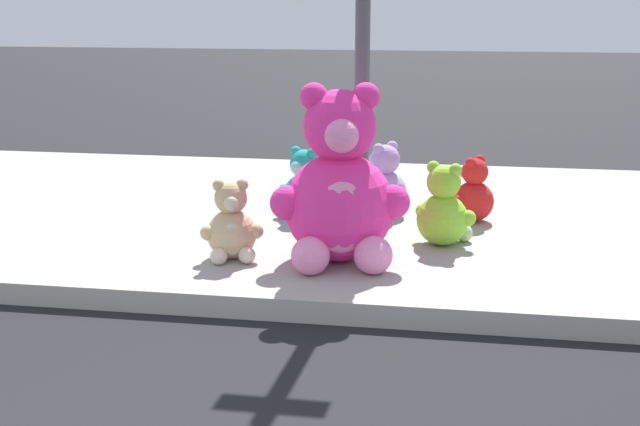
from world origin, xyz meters
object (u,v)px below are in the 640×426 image
(sign_pole, at_px, (363,12))
(plush_pink_large, at_px, (340,192))
(plush_tan, at_px, (232,227))
(plush_lavender, at_px, (383,186))
(plush_lime, at_px, (444,211))
(plush_red, at_px, (472,195))
(plush_teal, at_px, (303,189))

(sign_pole, relative_size, plush_pink_large, 2.57)
(sign_pole, height_order, plush_tan, sign_pole)
(plush_pink_large, relative_size, plush_lavender, 1.99)
(plush_lime, relative_size, plush_tan, 1.09)
(plush_red, relative_size, plush_lavender, 0.87)
(sign_pole, height_order, plush_red, sign_pole)
(plush_lavender, bearing_deg, plush_teal, -163.70)
(sign_pole, bearing_deg, plush_teal, 134.85)
(sign_pole, height_order, plush_teal, sign_pole)
(plush_red, bearing_deg, plush_tan, -142.24)
(plush_pink_large, distance_m, plush_lime, 0.92)
(sign_pole, relative_size, plush_tan, 5.56)
(plush_teal, bearing_deg, plush_tan, -103.52)
(plush_teal, bearing_deg, plush_lavender, 16.30)
(sign_pole, relative_size, plush_teal, 5.38)
(plush_lime, xyz_separation_m, plush_teal, (-1.18, 0.60, -0.01))
(plush_pink_large, height_order, plush_teal, plush_pink_large)
(plush_lime, bearing_deg, plush_lavender, 123.42)
(sign_pole, bearing_deg, plush_lime, -4.82)
(plush_pink_large, bearing_deg, plush_lavender, 82.00)
(plush_lavender, height_order, plush_tan, plush_lavender)
(plush_lime, bearing_deg, sign_pole, 175.18)
(plush_pink_large, height_order, plush_red, plush_pink_large)
(plush_pink_large, xyz_separation_m, plush_tan, (-0.76, -0.07, -0.27))
(plush_pink_large, xyz_separation_m, plush_lavender, (0.19, 1.33, -0.25))
(plush_teal, bearing_deg, plush_lime, -27.12)
(plush_tan, bearing_deg, plush_teal, 76.48)
(plush_lime, xyz_separation_m, plush_lavender, (-0.53, 0.80, -0.00))
(plush_lime, relative_size, plush_teal, 1.06)
(plush_red, distance_m, plush_tan, 2.14)
(plush_lime, height_order, plush_lavender, plush_lime)
(plush_pink_large, bearing_deg, plush_lime, 36.80)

